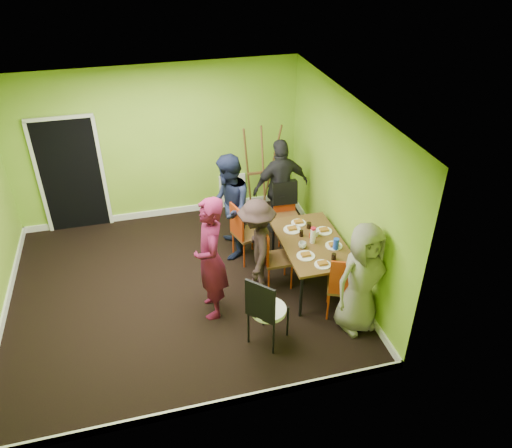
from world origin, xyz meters
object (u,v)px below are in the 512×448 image
at_px(chair_bentwood, 266,308).
at_px(chair_left_near, 272,254).
at_px(dining_table, 312,245).
at_px(chair_left_far, 243,230).
at_px(chair_back_end, 285,199).
at_px(person_back_end, 281,187).
at_px(thermos, 313,236).
at_px(orange_bottle, 310,235).
at_px(person_left_near, 257,246).
at_px(easel, 261,171).
at_px(blue_bottle, 336,244).
at_px(person_standing, 211,259).
at_px(chair_front_end, 344,284).
at_px(person_left_far, 229,207).
at_px(person_front_end, 362,279).

bearing_deg(chair_bentwood, chair_left_near, 116.08).
relative_size(dining_table, chair_left_far, 1.46).
distance_m(chair_back_end, person_back_end, 0.23).
relative_size(thermos, orange_bottle, 2.68).
xyz_separation_m(person_left_near, person_back_end, (0.80, 1.42, 0.12)).
height_order(chair_bentwood, thermos, chair_bentwood).
bearing_deg(easel, blue_bottle, -79.63).
bearing_deg(person_standing, easel, 153.07).
distance_m(chair_front_end, person_standing, 1.84).
height_order(person_left_near, person_back_end, person_back_end).
height_order(chair_back_end, person_left_near, person_left_near).
distance_m(dining_table, easel, 2.19).
xyz_separation_m(chair_back_end, chair_front_end, (0.15, -2.18, -0.15)).
relative_size(easel, person_left_near, 1.19).
distance_m(chair_left_far, person_left_far, 0.43).
relative_size(chair_left_near, person_left_far, 0.57).
bearing_deg(chair_front_end, chair_left_far, 144.28).
bearing_deg(chair_left_near, dining_table, 83.30).
height_order(chair_back_end, orange_bottle, chair_back_end).
height_order(chair_back_end, easel, easel).
xyz_separation_m(person_standing, person_front_end, (1.85, -0.79, -0.10)).
bearing_deg(dining_table, chair_bentwood, -133.65).
bearing_deg(chair_left_far, person_standing, -49.43).
bearing_deg(chair_back_end, person_front_end, 100.02).
relative_size(dining_table, person_standing, 0.82).
distance_m(dining_table, chair_front_end, 0.86).
height_order(easel, orange_bottle, easel).
height_order(chair_left_near, easel, easel).
relative_size(thermos, person_standing, 0.12).
height_order(chair_left_near, person_left_far, person_left_far).
distance_m(chair_front_end, person_left_far, 2.26).
distance_m(easel, person_back_end, 0.68).
height_order(chair_left_far, person_front_end, person_front_end).
height_order(easel, thermos, easel).
distance_m(chair_left_near, chair_back_end, 1.40).
height_order(chair_back_end, chair_bentwood, chair_bentwood).
bearing_deg(person_front_end, dining_table, 94.07).
bearing_deg(chair_left_near, person_left_far, -154.49).
bearing_deg(blue_bottle, person_left_near, 160.56).
height_order(chair_front_end, person_left_far, person_left_far).
height_order(thermos, person_left_far, person_left_far).
height_order(easel, person_left_near, easel).
bearing_deg(easel, orange_bottle, -84.49).
height_order(dining_table, person_left_far, person_left_far).
bearing_deg(dining_table, blue_bottle, -46.67).
bearing_deg(person_left_near, person_back_end, 164.07).
xyz_separation_m(chair_left_near, easel, (0.39, 2.09, 0.31)).
height_order(chair_left_far, chair_front_end, chair_front_end).
bearing_deg(chair_bentwood, thermos, 92.15).
xyz_separation_m(dining_table, thermos, (-0.01, -0.02, 0.17)).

